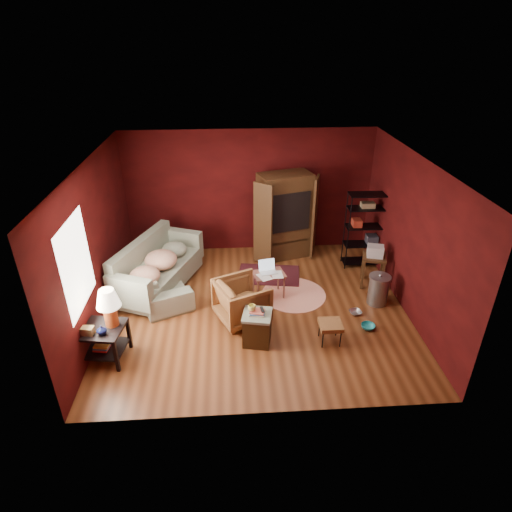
{
  "coord_description": "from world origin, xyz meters",
  "views": [
    {
      "loc": [
        -0.46,
        -6.63,
        4.69
      ],
      "look_at": [
        0.0,
        0.2,
        1.0
      ],
      "focal_mm": 30.0,
      "sensor_mm": 36.0,
      "label": 1
    }
  ],
  "objects_px": {
    "sofa": "(155,270)",
    "wire_shelving": "(365,227)",
    "armchair": "(242,299)",
    "side_table": "(106,318)",
    "laptop_desk": "(269,276)",
    "hamper": "(257,327)",
    "tv_armoire": "(285,215)"
  },
  "relations": [
    {
      "from": "side_table",
      "to": "laptop_desk",
      "type": "relative_size",
      "value": 1.66
    },
    {
      "from": "laptop_desk",
      "to": "tv_armoire",
      "type": "distance_m",
      "value": 1.82
    },
    {
      "from": "sofa",
      "to": "armchair",
      "type": "bearing_deg",
      "value": -146.65
    },
    {
      "from": "armchair",
      "to": "wire_shelving",
      "type": "relative_size",
      "value": 0.51
    },
    {
      "from": "tv_armoire",
      "to": "wire_shelving",
      "type": "xyz_separation_m",
      "value": [
        1.66,
        -0.55,
        -0.09
      ]
    },
    {
      "from": "side_table",
      "to": "tv_armoire",
      "type": "distance_m",
      "value": 4.53
    },
    {
      "from": "armchair",
      "to": "hamper",
      "type": "height_order",
      "value": "armchair"
    },
    {
      "from": "wire_shelving",
      "to": "armchair",
      "type": "bearing_deg",
      "value": -145.36
    },
    {
      "from": "side_table",
      "to": "tv_armoire",
      "type": "height_order",
      "value": "tv_armoire"
    },
    {
      "from": "tv_armoire",
      "to": "hamper",
      "type": "bearing_deg",
      "value": -121.3
    },
    {
      "from": "wire_shelving",
      "to": "sofa",
      "type": "bearing_deg",
      "value": -170.11
    },
    {
      "from": "tv_armoire",
      "to": "wire_shelving",
      "type": "height_order",
      "value": "tv_armoire"
    },
    {
      "from": "armchair",
      "to": "wire_shelving",
      "type": "height_order",
      "value": "wire_shelving"
    },
    {
      "from": "hamper",
      "to": "sofa",
      "type": "bearing_deg",
      "value": 137.01
    },
    {
      "from": "armchair",
      "to": "side_table",
      "type": "height_order",
      "value": "side_table"
    },
    {
      "from": "hamper",
      "to": "armchair",
      "type": "bearing_deg",
      "value": 108.65
    },
    {
      "from": "side_table",
      "to": "laptop_desk",
      "type": "distance_m",
      "value": 3.1
    },
    {
      "from": "armchair",
      "to": "side_table",
      "type": "xyz_separation_m",
      "value": [
        -2.12,
        -0.85,
        0.31
      ]
    },
    {
      "from": "side_table",
      "to": "wire_shelving",
      "type": "relative_size",
      "value": 0.73
    },
    {
      "from": "tv_armoire",
      "to": "wire_shelving",
      "type": "distance_m",
      "value": 1.75
    },
    {
      "from": "armchair",
      "to": "hamper",
      "type": "bearing_deg",
      "value": 174.7
    },
    {
      "from": "side_table",
      "to": "laptop_desk",
      "type": "xyz_separation_m",
      "value": [
        2.66,
        1.57,
        -0.28
      ]
    },
    {
      "from": "sofa",
      "to": "wire_shelving",
      "type": "height_order",
      "value": "wire_shelving"
    },
    {
      "from": "sofa",
      "to": "laptop_desk",
      "type": "distance_m",
      "value": 2.25
    },
    {
      "from": "laptop_desk",
      "to": "sofa",
      "type": "bearing_deg",
      "value": 157.49
    },
    {
      "from": "sofa",
      "to": "side_table",
      "type": "relative_size",
      "value": 1.8
    },
    {
      "from": "laptop_desk",
      "to": "armchair",
      "type": "bearing_deg",
      "value": -139.34
    },
    {
      "from": "tv_armoire",
      "to": "wire_shelving",
      "type": "bearing_deg",
      "value": -34.36
    },
    {
      "from": "hamper",
      "to": "wire_shelving",
      "type": "relative_size",
      "value": 0.39
    },
    {
      "from": "laptop_desk",
      "to": "wire_shelving",
      "type": "height_order",
      "value": "wire_shelving"
    },
    {
      "from": "sofa",
      "to": "armchair",
      "type": "height_order",
      "value": "sofa"
    },
    {
      "from": "sofa",
      "to": "wire_shelving",
      "type": "relative_size",
      "value": 1.32
    }
  ]
}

